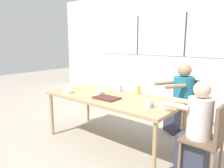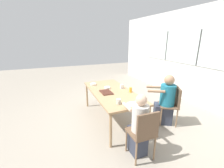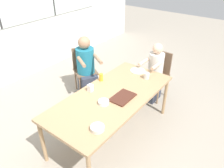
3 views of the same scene
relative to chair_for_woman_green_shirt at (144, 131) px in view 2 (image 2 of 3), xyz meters
name	(u,v)px [view 2 (image 2 of 3)]	position (x,y,z in m)	size (l,w,h in m)	color
ground_plane	(112,119)	(-1.40, 0.02, -0.53)	(16.00, 16.00, 0.00)	gray
wall_back_with_windows	(199,57)	(-1.40, 2.70, 0.89)	(8.40, 0.08, 2.80)	silver
dining_table	(112,93)	(-1.40, 0.02, 0.14)	(1.98, 0.91, 0.73)	tan
chair_for_woman_green_shirt	(144,131)	(0.00, 0.00, 0.00)	(0.41, 0.41, 0.88)	brown
chair_for_man_blue_shirt	(173,102)	(-0.70, 1.24, 0.00)	(0.55, 0.55, 0.88)	brown
person_woman_green_shirt	(139,127)	(-0.16, 0.00, -0.03)	(0.52, 0.31, 1.10)	#333847
person_man_blue_shirt	(165,102)	(-0.79, 1.09, -0.01)	(0.58, 0.68, 1.16)	#333847
food_tray_dark	(106,92)	(-1.37, -0.13, 0.20)	(0.36, 0.24, 0.02)	#472319
coffee_mug	(119,101)	(-0.70, -0.12, 0.24)	(0.10, 0.09, 0.10)	beige
juice_glass	(131,90)	(-1.18, 0.40, 0.25)	(0.06, 0.06, 0.12)	gold
milk_carton_small	(122,86)	(-1.50, 0.33, 0.25)	(0.07, 0.07, 0.11)	silver
bowl_white_shallow	(107,88)	(-1.62, -0.01, 0.22)	(0.14, 0.14, 0.05)	white
bowl_cereal	(93,84)	(-2.04, -0.26, 0.22)	(0.16, 0.16, 0.05)	silver
plate_tortillas	(133,104)	(-0.57, 0.11, 0.20)	(0.25, 0.25, 0.01)	beige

